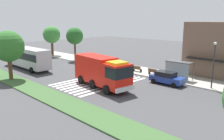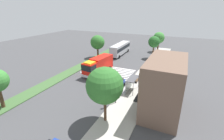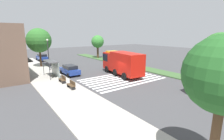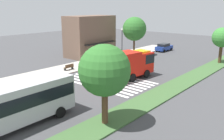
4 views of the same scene
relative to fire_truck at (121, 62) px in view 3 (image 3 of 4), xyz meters
name	(u,v)px [view 3 (image 3 of 4)]	position (x,y,z in m)	size (l,w,h in m)	color
ground_plane	(121,79)	(-1.99, 1.53, -2.10)	(120.00, 120.00, 0.00)	#424244
sidewalk	(62,90)	(-1.99, 10.51, -2.03)	(60.00, 4.98, 0.14)	#ADA89E
median_strip	(156,71)	(-1.99, -6.46, -2.03)	(60.00, 3.00, 0.14)	#3D6033
crosswalk	(123,79)	(-2.27, 1.53, -2.09)	(6.75, 11.69, 0.01)	silver
fire_truck	(121,62)	(0.00, 0.00, 0.00)	(9.09, 3.70, 3.74)	red
parked_car_west	(70,70)	(4.76, 6.82, -1.25)	(4.43, 2.15, 1.63)	navy
parked_car_mid	(42,57)	(22.51, 6.83, -1.22)	(4.78, 2.15, 1.68)	navy
bus_stop_shelter	(53,65)	(4.83, 9.44, -0.21)	(3.50, 1.40, 2.46)	#4C4C51
bench_near_shelter	(63,79)	(0.83, 9.45, -1.51)	(1.60, 0.50, 0.90)	#4C3823
bench_west_of_shelter	(71,85)	(-2.21, 9.45, -1.51)	(1.60, 0.50, 0.90)	#4C3823
street_lamp	(48,52)	(9.79, 8.63, 1.34)	(0.36, 0.36, 5.52)	#2D2D30
storefront_building	(2,52)	(8.32, 15.46, 1.82)	(9.88, 5.74, 7.84)	brown
sidewalk_tree_west	(224,76)	(-17.80, 9.03, 2.80)	(3.37, 3.37, 6.48)	#513823
sidewalk_tree_center	(39,41)	(14.20, 9.03, 3.17)	(4.68, 4.68, 7.49)	#47301E
median_tree_far_west	(219,50)	(-11.57, -6.46, 2.53)	(4.20, 4.20, 6.62)	#513823
median_tree_west	(98,42)	(17.88, -6.46, 2.35)	(3.34, 3.34, 6.04)	#47301E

